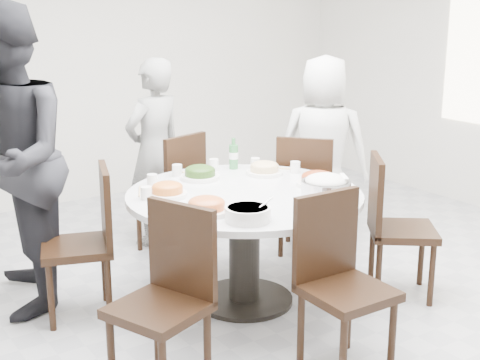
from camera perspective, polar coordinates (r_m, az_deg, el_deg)
floor at (r=4.43m, az=2.21°, el=-10.71°), size 6.00×6.00×0.01m
wall_back at (r=6.66m, az=-13.45°, el=10.13°), size 6.00×0.01×2.80m
dining_table at (r=4.35m, az=0.37°, el=-5.81°), size 1.50×1.50×0.75m
chair_ne at (r=5.22m, az=5.73°, el=-1.13°), size 0.59×0.59×0.95m
chair_n at (r=5.26m, az=-6.10°, el=-1.02°), size 0.52×0.52×0.95m
chair_nw at (r=4.25m, az=-13.79°, el=-5.31°), size 0.53×0.53×0.95m
chair_sw at (r=3.37m, az=-6.99°, el=-10.54°), size 0.54×0.54×0.95m
chair_s at (r=3.57m, az=9.19°, el=-9.08°), size 0.43×0.43×0.95m
chair_se at (r=4.55m, az=13.74°, el=-3.96°), size 0.59×0.59×0.95m
diner_right at (r=5.45m, az=7.10°, el=2.61°), size 0.86×0.88×1.52m
diner_middle at (r=5.39m, az=-7.31°, el=2.36°), size 0.62×0.48×1.50m
diner_left at (r=4.34m, az=-19.21°, el=1.48°), size 0.96×1.11×1.94m
dish_greens at (r=4.55m, az=-3.43°, el=0.51°), size 0.27×0.27×0.07m
dish_pale at (r=4.66m, az=2.10°, el=0.88°), size 0.25×0.25×0.07m
dish_orange at (r=4.16m, az=-6.21°, el=-0.96°), size 0.25×0.25×0.07m
dish_redbrown at (r=4.40m, az=6.67°, el=-0.05°), size 0.28×0.28×0.07m
dish_tofu at (r=3.81m, az=-2.87°, el=-2.33°), size 0.27×0.27×0.07m
rice_bowl at (r=4.05m, az=7.33°, el=-0.97°), size 0.30×0.30×0.13m
soup_bowl at (r=3.68m, az=0.67°, el=-2.90°), size 0.26×0.26×0.08m
beverage_bottle at (r=4.80m, az=-0.55°, el=2.28°), size 0.06×0.06×0.23m
tea_cups at (r=4.75m, az=-3.87°, el=1.19°), size 0.07×0.07×0.08m
chopsticks at (r=4.80m, az=-4.30°, el=0.92°), size 0.24×0.04×0.01m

